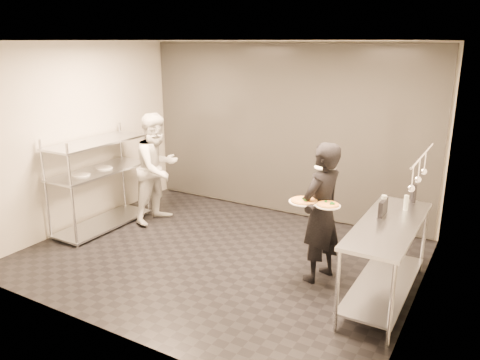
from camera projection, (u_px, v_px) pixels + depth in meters
The scene contains 13 objects.
room_shell at pixel (261, 139), 6.91m from camera, with size 5.00×4.00×2.80m.
pass_rack at pixel (100, 179), 7.14m from camera, with size 0.60×1.60×1.50m.
prep_counter at pixel (387, 248), 5.11m from camera, with size 0.60×1.80×0.92m.
utensil_rail at pixel (420, 170), 4.73m from camera, with size 0.07×1.20×0.31m.
waiter at pixel (321, 213), 5.51m from camera, with size 0.62×0.41×1.70m, color black.
chef at pixel (157, 168), 7.36m from camera, with size 0.85×0.66×1.74m, color silver.
pizza_plate_near at pixel (304, 201), 5.35m from camera, with size 0.35×0.35×0.05m.
pizza_plate_far at pixel (328, 205), 5.23m from camera, with size 0.29×0.29×0.05m.
salad_plate at pixel (325, 166), 5.65m from camera, with size 0.26×0.26×0.07m.
pos_monitor at pixel (383, 208), 5.22m from camera, with size 0.05×0.25×0.18m, color black.
bottle_green at pixel (383, 204), 5.26m from camera, with size 0.06×0.06×0.22m, color #98A69A.
bottle_clear at pixel (406, 203), 5.38m from camera, with size 0.05×0.05×0.18m, color #98A69A.
bottle_dark at pixel (414, 194), 5.61m from camera, with size 0.07×0.07×0.23m, color black.
Camera 1 is at (3.13, -4.86, 2.80)m, focal length 35.00 mm.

